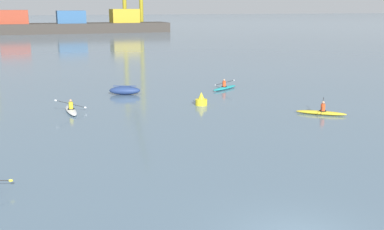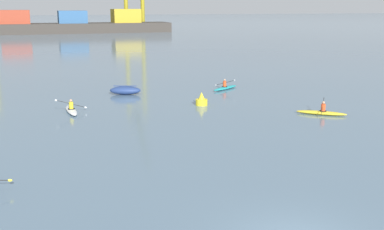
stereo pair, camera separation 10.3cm
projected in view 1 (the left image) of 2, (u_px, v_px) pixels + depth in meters
The scene contains 6 objects.
container_barge at pixel (72, 25), 129.73m from camera, with size 53.86×10.09×6.47m.
capsized_dinghy at pixel (125, 90), 39.71m from camera, with size 2.82×1.90×0.76m.
channel_buoy at pixel (201, 100), 35.49m from camera, with size 0.90×0.90×1.00m.
kayak_teal at pixel (225, 87), 42.22m from camera, with size 3.18×2.35×1.01m.
kayak_yellow at pixel (321, 112), 32.41m from camera, with size 3.05×2.56×1.08m.
kayak_white at pixel (71, 110), 33.09m from camera, with size 2.19×3.43×1.02m.
Camera 1 is at (-7.53, -11.63, 7.31)m, focal length 44.06 mm.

